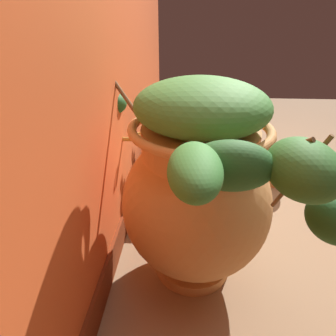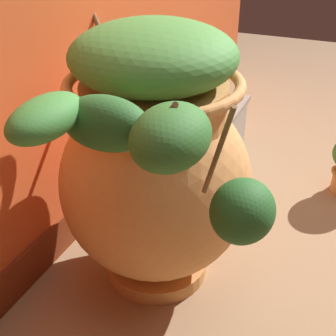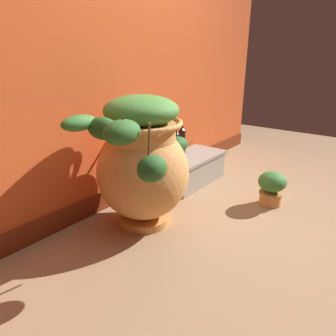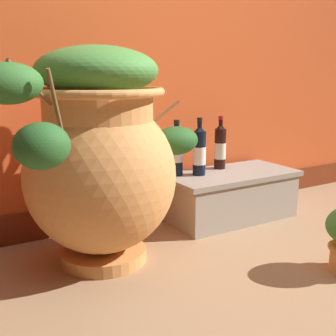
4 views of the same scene
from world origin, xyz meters
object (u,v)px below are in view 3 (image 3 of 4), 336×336
(wine_bottle_right, at_px, (163,148))
(potted_shrub, at_px, (272,187))
(terracotta_urn, at_px, (142,161))
(wine_bottle_left, at_px, (182,140))
(wine_bottle_middle, at_px, (176,146))

(wine_bottle_right, bearing_deg, potted_shrub, -70.90)
(terracotta_urn, height_order, wine_bottle_left, terracotta_urn)
(wine_bottle_middle, bearing_deg, potted_shrub, -76.48)
(wine_bottle_middle, xyz_separation_m, potted_shrub, (0.21, -0.88, -0.26))
(terracotta_urn, height_order, wine_bottle_right, terracotta_urn)
(wine_bottle_left, bearing_deg, terracotta_urn, -162.21)
(potted_shrub, bearing_deg, wine_bottle_right, 109.10)
(terracotta_urn, bearing_deg, potted_shrub, -36.20)
(terracotta_urn, relative_size, wine_bottle_right, 3.47)
(terracotta_urn, relative_size, wine_bottle_middle, 3.35)
(terracotta_urn, xyz_separation_m, wine_bottle_right, (0.58, 0.28, -0.09))
(terracotta_urn, bearing_deg, wine_bottle_middle, 17.29)
(wine_bottle_left, relative_size, potted_shrub, 1.08)
(terracotta_urn, height_order, wine_bottle_middle, terracotta_urn)
(wine_bottle_left, distance_m, potted_shrub, 0.99)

